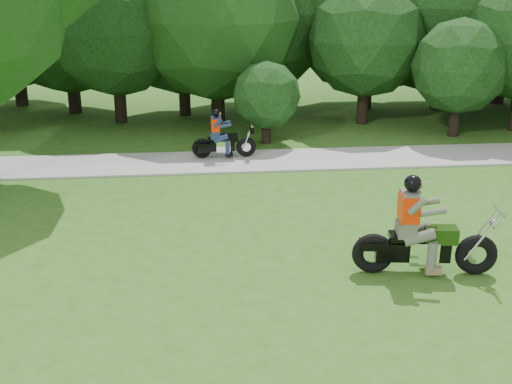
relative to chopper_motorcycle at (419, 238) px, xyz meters
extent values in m
plane|color=#2D641C|center=(0.41, -0.42, -0.72)|extent=(100.00, 100.00, 0.00)
cube|color=#ABABA6|center=(0.41, 7.58, -0.69)|extent=(60.00, 2.20, 0.06)
cylinder|color=black|center=(8.72, 15.15, 0.18)|extent=(0.56, 0.56, 1.80)
sphere|color=black|center=(8.72, 15.15, 3.44)|extent=(7.26, 7.26, 7.26)
cylinder|color=black|center=(4.71, 9.97, -0.06)|extent=(0.36, 0.36, 1.32)
sphere|color=black|center=(4.71, 9.97, 1.64)|extent=(3.19, 3.19, 3.19)
cylinder|color=black|center=(2.08, 12.09, 0.13)|extent=(0.41, 0.41, 1.69)
sphere|color=black|center=(2.08, 12.09, 2.33)|extent=(4.19, 4.19, 4.19)
cylinder|color=black|center=(-8.73, 15.00, 0.18)|extent=(0.50, 0.50, 1.80)
sphere|color=black|center=(-8.73, 15.00, 3.02)|extent=(5.96, 5.96, 5.96)
cylinder|color=black|center=(-3.17, 12.94, 0.18)|extent=(0.50, 0.50, 1.80)
sphere|color=#204914|center=(-3.17, 12.94, 3.02)|extent=(5.96, 5.96, 5.96)
cylinder|color=black|center=(-6.76, 13.14, 0.18)|extent=(0.44, 0.44, 1.80)
sphere|color=black|center=(-6.76, 13.14, 2.64)|extent=(4.79, 4.79, 4.79)
cylinder|color=black|center=(5.78, 14.36, 0.18)|extent=(0.56, 0.56, 1.80)
sphere|color=black|center=(5.78, 14.36, 3.40)|extent=(7.12, 7.12, 7.12)
cylinder|color=black|center=(-1.46, 15.19, 0.18)|extent=(0.52, 0.52, 1.80)
sphere|color=black|center=(-1.46, 15.19, 3.14)|extent=(6.34, 6.34, 6.34)
cylinder|color=black|center=(2.87, 14.70, 0.18)|extent=(0.54, 0.54, 1.80)
sphere|color=black|center=(2.87, 14.70, 3.27)|extent=(6.74, 6.74, 6.74)
cylinder|color=black|center=(-11.18, 16.68, 0.18)|extent=(0.51, 0.51, 1.80)
sphere|color=black|center=(-11.18, 16.68, 3.08)|extent=(6.13, 6.13, 6.13)
cylinder|color=black|center=(-1.74, 9.67, -0.29)|extent=(0.31, 0.31, 0.86)
sphere|color=black|center=(-1.74, 9.67, 0.86)|extent=(2.21, 2.21, 2.21)
cylinder|color=black|center=(-4.41, 14.21, 0.08)|extent=(0.44, 0.44, 1.59)
sphere|color=black|center=(-4.41, 14.21, 2.42)|extent=(4.74, 4.74, 4.74)
torus|color=black|center=(-0.82, 0.11, -0.32)|extent=(0.81, 0.33, 0.79)
torus|color=black|center=(1.08, -0.14, -0.32)|extent=(0.81, 0.33, 0.79)
cube|color=black|center=(-0.10, 0.01, -0.26)|extent=(1.41, 0.45, 0.36)
cube|color=silver|center=(0.09, -0.01, -0.26)|extent=(0.59, 0.45, 0.45)
cube|color=black|center=(0.40, -0.05, 0.07)|extent=(0.63, 0.41, 0.29)
cube|color=black|center=(-0.25, 0.03, 0.03)|extent=(0.63, 0.44, 0.11)
cylinder|color=silver|center=(1.13, -0.15, 0.07)|extent=(0.61, 0.13, 0.94)
cylinder|color=silver|center=(1.40, -0.19, 0.56)|extent=(0.14, 0.72, 0.04)
cube|color=#525948|center=(-0.25, 0.03, 0.19)|extent=(0.39, 0.47, 0.27)
cube|color=#525948|center=(-0.23, 0.03, 0.59)|extent=(0.35, 0.51, 0.63)
cube|color=#FF2D05|center=(-0.23, 0.03, 0.62)|extent=(0.39, 0.56, 0.50)
sphere|color=black|center=(-0.19, 0.03, 1.07)|extent=(0.32, 0.32, 0.32)
torus|color=black|center=(-3.87, 7.95, -0.36)|extent=(0.60, 0.17, 0.60)
torus|color=black|center=(-2.55, 7.95, -0.36)|extent=(0.60, 0.17, 0.60)
cube|color=black|center=(-3.37, 7.95, -0.31)|extent=(0.96, 0.21, 0.27)
cube|color=silver|center=(-3.24, 7.95, -0.31)|extent=(0.41, 0.29, 0.34)
cube|color=black|center=(-3.02, 7.95, -0.06)|extent=(0.45, 0.26, 0.22)
cube|color=black|center=(-3.47, 7.95, -0.09)|extent=(0.45, 0.28, 0.09)
cylinder|color=silver|center=(-2.51, 7.95, -0.06)|extent=(0.34, 0.04, 0.77)
cylinder|color=silver|center=(-2.37, 7.95, 0.31)|extent=(0.03, 0.55, 0.03)
cube|color=black|center=(-3.83, 7.76, -0.31)|extent=(0.36, 0.10, 0.29)
cube|color=black|center=(-3.83, 8.14, -0.31)|extent=(0.36, 0.10, 0.29)
cube|color=navy|center=(-3.47, 7.95, 0.03)|extent=(0.26, 0.33, 0.21)
cube|color=navy|center=(-3.46, 7.95, 0.34)|extent=(0.22, 0.36, 0.48)
cube|color=#FF2D05|center=(-3.46, 7.95, 0.35)|extent=(0.25, 0.39, 0.38)
sphere|color=black|center=(-3.43, 7.95, 0.70)|extent=(0.24, 0.24, 0.24)
camera|label=1|loc=(-4.09, -10.58, 4.76)|focal=45.00mm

